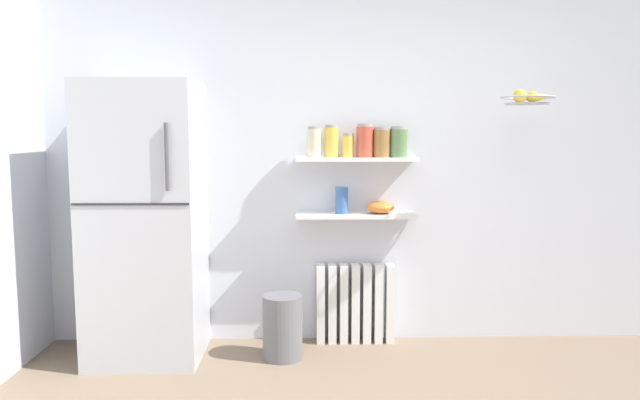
% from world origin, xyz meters
% --- Properties ---
extents(back_wall, '(7.04, 0.10, 2.60)m').
position_xyz_m(back_wall, '(0.00, 2.05, 1.30)').
color(back_wall, silver).
rests_on(back_wall, ground_plane).
extents(refrigerator, '(0.71, 0.67, 1.80)m').
position_xyz_m(refrigerator, '(-1.44, 1.68, 0.90)').
color(refrigerator, '#B7BABF').
rests_on(refrigerator, ground_plane).
extents(radiator, '(0.54, 0.12, 0.56)m').
position_xyz_m(radiator, '(-0.06, 1.92, 0.28)').
color(radiator, white).
rests_on(radiator, ground_plane).
extents(wall_shelf_lower, '(0.83, 0.22, 0.02)m').
position_xyz_m(wall_shelf_lower, '(-0.06, 1.89, 0.91)').
color(wall_shelf_lower, white).
extents(wall_shelf_upper, '(0.83, 0.22, 0.02)m').
position_xyz_m(wall_shelf_upper, '(-0.06, 1.89, 1.30)').
color(wall_shelf_upper, white).
extents(storage_jar_0, '(0.10, 0.10, 0.21)m').
position_xyz_m(storage_jar_0, '(-0.34, 1.89, 1.41)').
color(storage_jar_0, beige).
rests_on(storage_jar_0, wall_shelf_upper).
extents(storage_jar_1, '(0.09, 0.09, 0.22)m').
position_xyz_m(storage_jar_1, '(-0.23, 1.89, 1.42)').
color(storage_jar_1, yellow).
rests_on(storage_jar_1, wall_shelf_upper).
extents(storage_jar_2, '(0.08, 0.08, 0.16)m').
position_xyz_m(storage_jar_2, '(-0.11, 1.89, 1.39)').
color(storage_jar_2, yellow).
rests_on(storage_jar_2, wall_shelf_upper).
extents(storage_jar_3, '(0.11, 0.11, 0.23)m').
position_xyz_m(storage_jar_3, '(0.00, 1.89, 1.42)').
color(storage_jar_3, '#C64C38').
rests_on(storage_jar_3, wall_shelf_upper).
extents(storage_jar_4, '(0.12, 0.12, 0.21)m').
position_xyz_m(storage_jar_4, '(0.12, 1.89, 1.41)').
color(storage_jar_4, olive).
rests_on(storage_jar_4, wall_shelf_upper).
extents(storage_jar_5, '(0.12, 0.12, 0.21)m').
position_xyz_m(storage_jar_5, '(0.23, 1.89, 1.41)').
color(storage_jar_5, '#5B7F4C').
rests_on(storage_jar_5, wall_shelf_upper).
extents(vase, '(0.09, 0.09, 0.18)m').
position_xyz_m(vase, '(-0.16, 1.89, 1.01)').
color(vase, '#38609E').
rests_on(vase, wall_shelf_lower).
extents(shelf_bowl, '(0.19, 0.19, 0.09)m').
position_xyz_m(shelf_bowl, '(0.11, 1.89, 0.97)').
color(shelf_bowl, orange).
rests_on(shelf_bowl, wall_shelf_lower).
extents(trash_bin, '(0.26, 0.26, 0.42)m').
position_xyz_m(trash_bin, '(-0.56, 1.62, 0.21)').
color(trash_bin, slate).
rests_on(trash_bin, ground_plane).
extents(hanging_fruit_basket, '(0.34, 0.34, 0.10)m').
position_xyz_m(hanging_fruit_basket, '(1.00, 1.61, 1.69)').
color(hanging_fruit_basket, '#B2B2B7').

